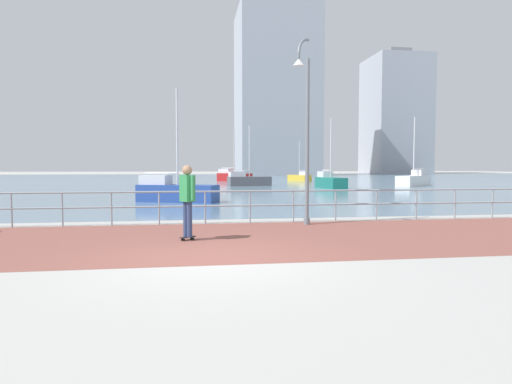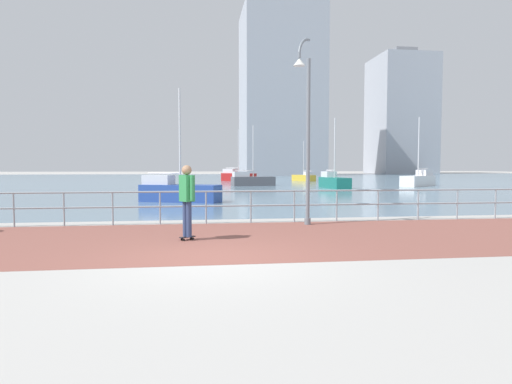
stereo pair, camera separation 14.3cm
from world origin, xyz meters
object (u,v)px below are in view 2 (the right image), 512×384
Objects in this scene: sailboat_ivory at (252,180)px; sailboat_red at (334,181)px; skateboarder at (187,195)px; lamppost at (306,122)px; sailboat_blue at (238,176)px; sailboat_navy at (304,177)px; sailboat_yellow at (178,191)px; sailboat_white at (419,180)px.

sailboat_red is at bearing -38.45° from sailboat_ivory.
skateboarder is 29.35m from sailboat_ivory.
sailboat_blue reaches higher than lamppost.
lamppost is 1.00× the size of sailboat_ivory.
skateboarder is 0.37× the size of sailboat_navy.
sailboat_red is at bearing 64.58° from skateboarder.
sailboat_yellow is at bearing 114.55° from lamppost.
skateboarder is at bearing -147.11° from lamppost.
lamppost is 4.59m from skateboarder.
lamppost is 10.53m from sailboat_yellow.
sailboat_blue is at bearing 87.80° from lamppost.
skateboarder is 42.96m from sailboat_navy.
sailboat_red is 17.05m from sailboat_navy.
sailboat_yellow is 30.84m from sailboat_blue.
lamppost is at bearing -65.45° from sailboat_yellow.
sailboat_ivory is at bearing 169.70° from sailboat_white.
sailboat_red is (-8.71, -2.23, -0.05)m from sailboat_white.
skateboarder is at bearing -96.81° from sailboat_blue.
sailboat_blue is at bearing 79.23° from sailboat_yellow.
sailboat_navy is 0.88× the size of sailboat_ivory.
lamppost is 39.70m from sailboat_blue.
sailboat_blue reaches higher than sailboat_red.
sailboat_ivory is at bearing -89.33° from sailboat_blue.
sailboat_blue is (-15.10, 15.66, 0.01)m from sailboat_white.
sailboat_blue reaches higher than sailboat_navy.
sailboat_blue is 1.10× the size of sailboat_red.
sailboat_white is at bearing -46.03° from sailboat_blue.
sailboat_blue is (1.52, 39.59, -2.50)m from lamppost.
sailboat_white reaches higher than skateboarder.
sailboat_red is 7.96m from sailboat_ivory.
sailboat_yellow is at bearing -100.77° from sailboat_blue.
sailboat_ivory is (-14.95, 2.72, -0.06)m from sailboat_white.
sailboat_red reaches higher than sailboat_yellow.
sailboat_navy is at bearing -6.53° from sailboat_blue.
sailboat_red is 1.03× the size of sailboat_ivory.
sailboat_yellow is 0.90× the size of sailboat_blue.
sailboat_yellow is 0.98× the size of sailboat_red.
sailboat_navy is (13.90, 29.37, -0.07)m from sailboat_yellow.
sailboat_blue is at bearing 173.47° from sailboat_navy.
sailboat_navy is at bearing 84.13° from sailboat_red.
lamppost is at bearing -93.59° from sailboat_ivory.
sailboat_white is at bearing 52.49° from skateboarder.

